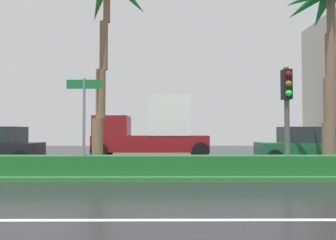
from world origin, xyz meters
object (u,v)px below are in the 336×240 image
object	(u,v)px
traffic_signal_median_right	(287,100)
car_in_traffic_second	(304,145)
street_name_sign	(84,113)
palm_tree_centre	(331,12)
box_truck_lead	(152,130)

from	to	relation	value
traffic_signal_median_right	car_in_traffic_second	xyz separation A→B (m)	(2.81, 5.42, -1.67)
street_name_sign	traffic_signal_median_right	bearing A→B (deg)	2.18
palm_tree_centre	car_in_traffic_second	distance (m)	6.42
street_name_sign	palm_tree_centre	bearing A→B (deg)	12.07
palm_tree_centre	street_name_sign	world-z (taller)	palm_tree_centre
car_in_traffic_second	street_name_sign	bearing A→B (deg)	31.58
street_name_sign	car_in_traffic_second	bearing A→B (deg)	31.58
traffic_signal_median_right	street_name_sign	world-z (taller)	traffic_signal_median_right
car_in_traffic_second	traffic_signal_median_right	bearing A→B (deg)	62.62
palm_tree_centre	car_in_traffic_second	xyz separation A→B (m)	(0.50, 3.80, -5.15)
palm_tree_centre	car_in_traffic_second	size ratio (longest dim) A/B	1.68
box_truck_lead	traffic_signal_median_right	bearing A→B (deg)	119.67
street_name_sign	car_in_traffic_second	world-z (taller)	street_name_sign
box_truck_lead	car_in_traffic_second	distance (m)	7.98
traffic_signal_median_right	box_truck_lead	size ratio (longest dim) A/B	0.53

